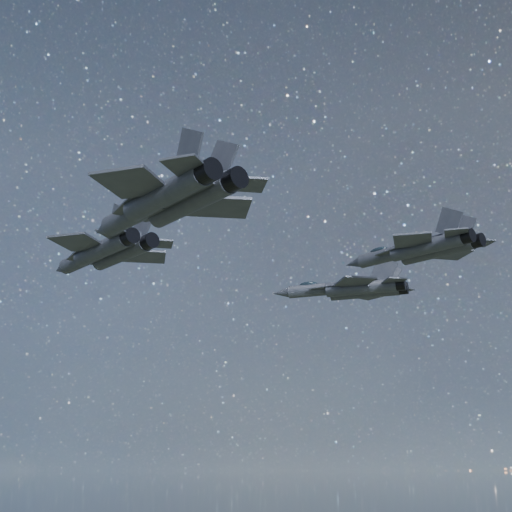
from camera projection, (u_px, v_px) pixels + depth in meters
The scene contains 4 objects.
jet_lead at pixel (105, 252), 75.91m from camera, with size 20.09×13.55×5.06m.
jet_left at pixel (352, 289), 77.28m from camera, with size 15.87×10.88×3.98m.
jet_right at pixel (167, 199), 53.93m from camera, with size 19.79×13.29×5.00m.
jet_slot at pixel (421, 249), 66.44m from camera, with size 15.48×10.58×3.89m.
Camera 1 is at (35.94, -57.41, 138.60)m, focal length 50.00 mm.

